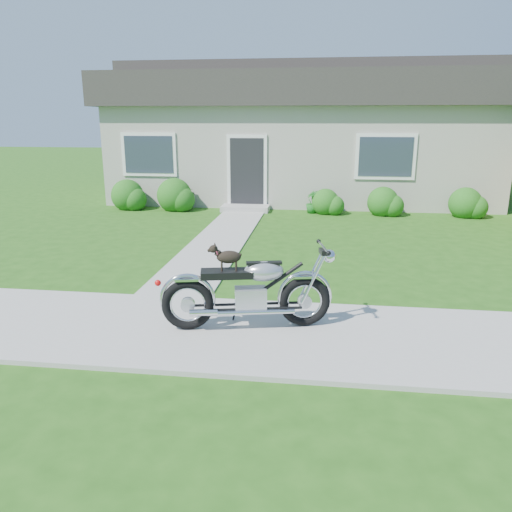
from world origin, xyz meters
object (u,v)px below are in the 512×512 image
Objects in this scene: potted_plant_right at (312,202)px; motorcycle_with_dog at (250,291)px; potted_plant_left at (185,197)px; house at (302,133)px.

motorcycle_with_dog is at bearing -94.03° from potted_plant_right.
potted_plant_left is 1.19× the size of potted_plant_right.
motorcycle_with_dog reaches higher than potted_plant_left.
house is 16.13× the size of potted_plant_left.
house is 5.09m from potted_plant_left.
house is at bearing 46.18° from potted_plant_left.
motorcycle_with_dog is (-0.60, -8.45, 0.21)m from potted_plant_right.
potted_plant_right is 0.30× the size of motorcycle_with_dog.
potted_plant_right is 8.47m from motorcycle_with_dog.
house is at bearing 97.78° from potted_plant_right.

